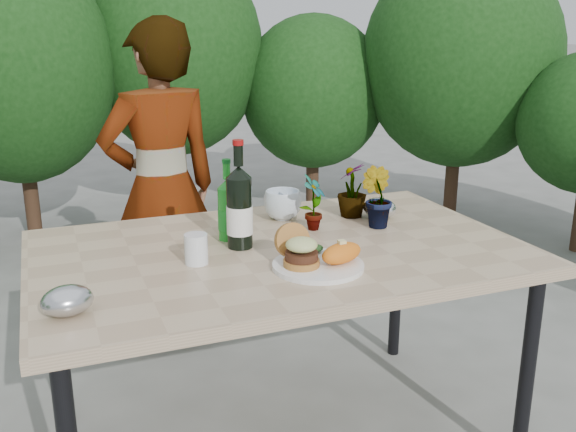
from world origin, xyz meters
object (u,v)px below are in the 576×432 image
object	(u,v)px
wine_bottle	(239,209)
patio_table	(279,263)
dinner_plate	(318,266)
person	(162,190)

from	to	relation	value
wine_bottle	patio_table	bearing A→B (deg)	-33.02
patio_table	wine_bottle	world-z (taller)	wine_bottle
wine_bottle	dinner_plate	bearing A→B (deg)	-70.40
patio_table	dinner_plate	bearing A→B (deg)	-79.38
patio_table	wine_bottle	bearing A→B (deg)	158.25
wine_bottle	person	world-z (taller)	person
person	wine_bottle	bearing A→B (deg)	86.13
patio_table	dinner_plate	xyz separation A→B (m)	(0.04, -0.22, 0.06)
patio_table	dinner_plate	world-z (taller)	dinner_plate
dinner_plate	wine_bottle	xyz separation A→B (m)	(-0.16, 0.27, 0.13)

